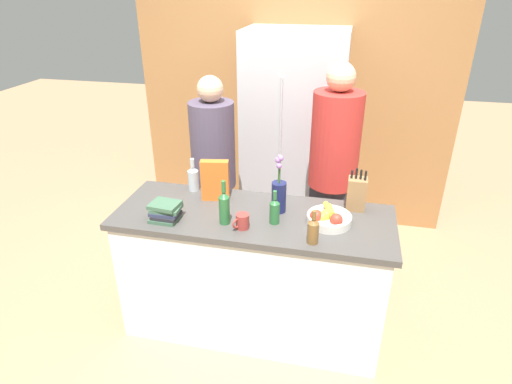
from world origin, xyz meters
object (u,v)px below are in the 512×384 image
object	(u,v)px
fruit_bowl	(328,218)
bottle_oil	(193,178)
person_in_blue	(333,167)
knife_block	(357,194)
flower_vase	(279,194)
cereal_box	(215,180)
coffee_mug	(242,221)
bottle_wine	(275,210)
person_at_sink	(214,169)
book_stack	(165,212)
bottle_water	(313,230)
bottle_vinegar	(224,207)
refrigerator	(293,139)

from	to	relation	value
fruit_bowl	bottle_oil	size ratio (longest dim) A/B	1.16
bottle_oil	person_in_blue	world-z (taller)	person_in_blue
knife_block	fruit_bowl	bearing A→B (deg)	-124.10
flower_vase	cereal_box	xyz separation A→B (m)	(-0.44, 0.07, 0.02)
fruit_bowl	coffee_mug	xyz separation A→B (m)	(-0.49, -0.16, 0.00)
bottle_wine	person_at_sink	bearing A→B (deg)	131.80
fruit_bowl	person_in_blue	world-z (taller)	person_in_blue
knife_block	person_in_blue	size ratio (longest dim) A/B	0.16
coffee_mug	person_in_blue	bearing A→B (deg)	60.87
person_in_blue	cereal_box	bearing A→B (deg)	-127.68
bottle_oil	person_in_blue	distance (m)	1.03
book_stack	bottle_oil	bearing A→B (deg)	86.53
book_stack	person_at_sink	distance (m)	0.77
knife_block	person_in_blue	distance (m)	0.50
coffee_mug	bottle_wine	size ratio (longest dim) A/B	0.49
cereal_box	book_stack	bearing A→B (deg)	-123.61
knife_block	flower_vase	xyz separation A→B (m)	(-0.47, -0.14, 0.01)
cereal_box	bottle_wine	world-z (taller)	cereal_box
person_in_blue	bottle_water	bearing A→B (deg)	-76.90
fruit_bowl	knife_block	xyz separation A→B (m)	(0.16, 0.23, 0.07)
bottle_vinegar	person_at_sink	size ratio (longest dim) A/B	0.17
flower_vase	bottle_oil	distance (m)	0.65
bottle_vinegar	fruit_bowl	bearing A→B (deg)	11.32
fruit_bowl	person_in_blue	distance (m)	0.70
book_stack	fruit_bowl	bearing A→B (deg)	9.45
fruit_bowl	person_at_sink	xyz separation A→B (m)	(-0.91, 0.61, -0.02)
cereal_box	flower_vase	bearing A→B (deg)	-9.21
bottle_oil	bottle_vinegar	distance (m)	0.51
refrigerator	cereal_box	world-z (taller)	refrigerator
flower_vase	coffee_mug	world-z (taller)	flower_vase
refrigerator	coffee_mug	bearing A→B (deg)	-93.21
fruit_bowl	bottle_wine	bearing A→B (deg)	-170.07
book_stack	bottle_oil	distance (m)	0.43
refrigerator	bottle_wine	size ratio (longest dim) A/B	8.68
refrigerator	bottle_wine	bearing A→B (deg)	-86.35
coffee_mug	knife_block	bearing A→B (deg)	30.86
bottle_oil	knife_block	bearing A→B (deg)	-1.82
bottle_water	person_at_sink	xyz separation A→B (m)	(-0.84, 0.83, -0.06)
refrigerator	fruit_bowl	bearing A→B (deg)	-73.25
coffee_mug	bottle_oil	distance (m)	0.62
cereal_box	person_at_sink	world-z (taller)	person_at_sink
bottle_wine	knife_block	bearing A→B (deg)	31.12
fruit_bowl	book_stack	bearing A→B (deg)	-170.55
coffee_mug	bottle_water	distance (m)	0.43
cereal_box	person_in_blue	world-z (taller)	person_in_blue
person_in_blue	fruit_bowl	bearing A→B (deg)	-72.20
knife_block	coffee_mug	bearing A→B (deg)	-149.14
flower_vase	book_stack	xyz separation A→B (m)	(-0.66, -0.26, -0.07)
bottle_vinegar	bottle_oil	bearing A→B (deg)	131.05
refrigerator	person_in_blue	xyz separation A→B (m)	(0.39, -0.66, 0.04)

